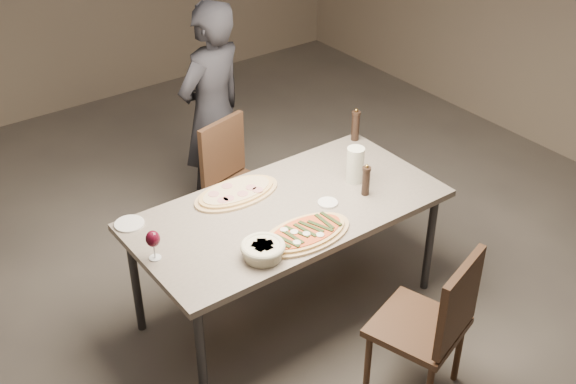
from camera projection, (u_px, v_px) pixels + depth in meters
room at (288, 103)px, 3.75m from camera, size 7.00×7.00×7.00m
dining_table at (288, 215)px, 4.13m from camera, size 1.80×0.90×0.75m
zucchini_pizza at (305, 233)px, 3.85m from camera, size 0.55×0.31×0.05m
ham_pizza at (237, 192)px, 4.20m from camera, size 0.54×0.30×0.04m
bread_basket at (263, 249)px, 3.68m from camera, size 0.23×0.23×0.08m
oil_dish at (328, 203)px, 4.12m from camera, size 0.12×0.12×0.01m
pepper_mill_left at (366, 180)px, 4.16m from camera, size 0.05×0.05×0.20m
pepper_mill_right at (356, 125)px, 4.71m from camera, size 0.06×0.06×0.23m
carafe at (355, 165)px, 4.28m from camera, size 0.11×0.11×0.22m
wine_glass at (153, 240)px, 3.64m from camera, size 0.08×0.08×0.17m
side_plate at (129, 224)px, 3.95m from camera, size 0.16×0.16×0.01m
chair_near at (435, 320)px, 3.65m from camera, size 0.55×0.55×0.92m
chair_far at (235, 177)px, 4.87m from camera, size 0.51×0.51×0.88m
diner at (213, 114)px, 4.97m from camera, size 0.67×0.53×1.60m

